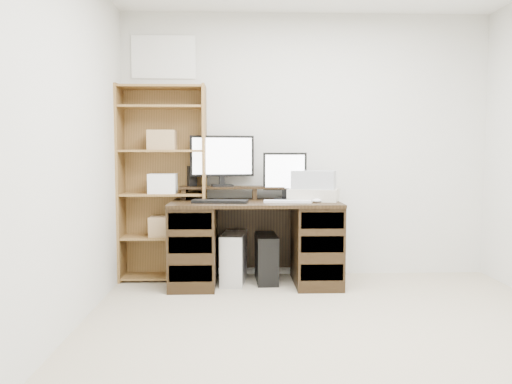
{
  "coord_description": "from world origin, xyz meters",
  "views": [
    {
      "loc": [
        -0.64,
        -2.79,
        1.18
      ],
      "look_at": [
        -0.5,
        1.43,
        0.85
      ],
      "focal_mm": 35.0,
      "sensor_mm": 36.0,
      "label": 1
    }
  ],
  "objects_px": {
    "desk": "(255,241)",
    "monitor_wide": "(222,158)",
    "tower_silver": "(234,258)",
    "bookshelf": "(163,181)",
    "printer": "(314,195)",
    "tower_black": "(266,258)",
    "monitor_small": "(285,174)"
  },
  "relations": [
    {
      "from": "desk",
      "to": "monitor_wide",
      "type": "bearing_deg",
      "value": 142.56
    },
    {
      "from": "desk",
      "to": "tower_silver",
      "type": "xyz_separation_m",
      "value": [
        -0.19,
        0.05,
        -0.16
      ]
    },
    {
      "from": "monitor_wide",
      "to": "bookshelf",
      "type": "relative_size",
      "value": 0.33
    },
    {
      "from": "printer",
      "to": "desk",
      "type": "bearing_deg",
      "value": -157.62
    },
    {
      "from": "printer",
      "to": "bookshelf",
      "type": "height_order",
      "value": "bookshelf"
    },
    {
      "from": "desk",
      "to": "bookshelf",
      "type": "distance_m",
      "value": 1.02
    },
    {
      "from": "monitor_wide",
      "to": "printer",
      "type": "bearing_deg",
      "value": -20.51
    },
    {
      "from": "monitor_wide",
      "to": "tower_black",
      "type": "height_order",
      "value": "monitor_wide"
    },
    {
      "from": "monitor_wide",
      "to": "monitor_small",
      "type": "relative_size",
      "value": 1.37
    },
    {
      "from": "bookshelf",
      "to": "monitor_wide",
      "type": "bearing_deg",
      "value": 1.96
    },
    {
      "from": "bookshelf",
      "to": "tower_black",
      "type": "bearing_deg",
      "value": -8.34
    },
    {
      "from": "printer",
      "to": "tower_black",
      "type": "distance_m",
      "value": 0.73
    },
    {
      "from": "monitor_small",
      "to": "bookshelf",
      "type": "xyz_separation_m",
      "value": [
        -1.13,
        0.1,
        -0.07
      ]
    },
    {
      "from": "printer",
      "to": "tower_silver",
      "type": "distance_m",
      "value": 0.93
    },
    {
      "from": "tower_black",
      "to": "monitor_wide",
      "type": "bearing_deg",
      "value": 156.47
    },
    {
      "from": "monitor_small",
      "to": "printer",
      "type": "distance_m",
      "value": 0.32
    },
    {
      "from": "monitor_small",
      "to": "tower_black",
      "type": "height_order",
      "value": "monitor_small"
    },
    {
      "from": "tower_silver",
      "to": "monitor_small",
      "type": "bearing_deg",
      "value": 14.45
    },
    {
      "from": "monitor_wide",
      "to": "monitor_small",
      "type": "height_order",
      "value": "monitor_wide"
    },
    {
      "from": "monitor_small",
      "to": "tower_silver",
      "type": "xyz_separation_m",
      "value": [
        -0.47,
        -0.07,
        -0.76
      ]
    },
    {
      "from": "printer",
      "to": "bookshelf",
      "type": "bearing_deg",
      "value": -169.94
    },
    {
      "from": "printer",
      "to": "tower_black",
      "type": "bearing_deg",
      "value": -165.88
    },
    {
      "from": "monitor_small",
      "to": "tower_silver",
      "type": "relative_size",
      "value": 0.96
    },
    {
      "from": "tower_silver",
      "to": "bookshelf",
      "type": "height_order",
      "value": "bookshelf"
    },
    {
      "from": "monitor_wide",
      "to": "bookshelf",
      "type": "xyz_separation_m",
      "value": [
        -0.55,
        -0.02,
        -0.22
      ]
    },
    {
      "from": "tower_silver",
      "to": "bookshelf",
      "type": "xyz_separation_m",
      "value": [
        -0.66,
        0.17,
        0.69
      ]
    },
    {
      "from": "monitor_small",
      "to": "bookshelf",
      "type": "height_order",
      "value": "bookshelf"
    },
    {
      "from": "monitor_small",
      "to": "tower_black",
      "type": "xyz_separation_m",
      "value": [
        -0.17,
        -0.04,
        -0.77
      ]
    },
    {
      "from": "printer",
      "to": "tower_silver",
      "type": "relative_size",
      "value": 0.96
    },
    {
      "from": "printer",
      "to": "bookshelf",
      "type": "relative_size",
      "value": 0.24
    },
    {
      "from": "tower_black",
      "to": "tower_silver",
      "type": "bearing_deg",
      "value": -177.36
    },
    {
      "from": "monitor_small",
      "to": "tower_silver",
      "type": "distance_m",
      "value": 0.9
    }
  ]
}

